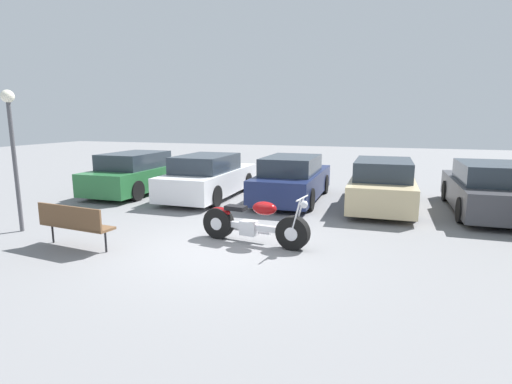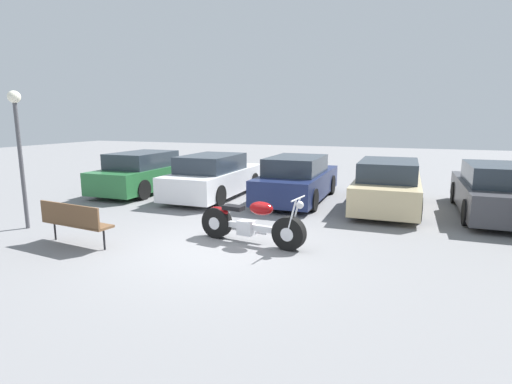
% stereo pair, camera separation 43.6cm
% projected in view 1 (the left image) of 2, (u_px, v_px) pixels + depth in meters
% --- Properties ---
extents(ground_plane, '(60.00, 60.00, 0.00)m').
position_uv_depth(ground_plane, '(221.00, 249.00, 7.93)').
color(ground_plane, slate).
extents(motorcycle, '(2.39, 0.79, 1.07)m').
position_uv_depth(motorcycle, '(253.00, 223.00, 8.23)').
color(motorcycle, black).
rests_on(motorcycle, ground_plane).
extents(parked_car_green, '(1.80, 4.50, 1.40)m').
position_uv_depth(parked_car_green, '(139.00, 173.00, 13.92)').
color(parked_car_green, '#286B38').
rests_on(parked_car_green, ground_plane).
extents(parked_car_white, '(1.80, 4.50, 1.40)m').
position_uv_depth(parked_car_white, '(209.00, 177.00, 13.04)').
color(parked_car_white, white).
rests_on(parked_car_white, ground_plane).
extents(parked_car_navy, '(1.80, 4.50, 1.40)m').
position_uv_depth(parked_car_navy, '(293.00, 179.00, 12.58)').
color(parked_car_navy, '#19234C').
rests_on(parked_car_navy, ground_plane).
extents(parked_car_champagne, '(1.80, 4.50, 1.40)m').
position_uv_depth(parked_car_champagne, '(382.00, 185.00, 11.60)').
color(parked_car_champagne, '#C6B284').
rests_on(parked_car_champagne, ground_plane).
extents(parked_car_dark_grey, '(1.80, 4.50, 1.40)m').
position_uv_depth(parked_car_dark_grey, '(487.00, 190.00, 10.79)').
color(parked_car_dark_grey, '#3D3D42').
rests_on(parked_car_dark_grey, ground_plane).
extents(park_bench, '(1.69, 0.58, 0.89)m').
position_uv_depth(park_bench, '(74.00, 222.00, 7.87)').
color(park_bench, brown).
rests_on(park_bench, ground_plane).
extents(lamp_post, '(0.28, 0.28, 3.17)m').
position_uv_depth(lamp_post, '(12.00, 134.00, 8.79)').
color(lamp_post, '#4C4C51').
rests_on(lamp_post, ground_plane).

